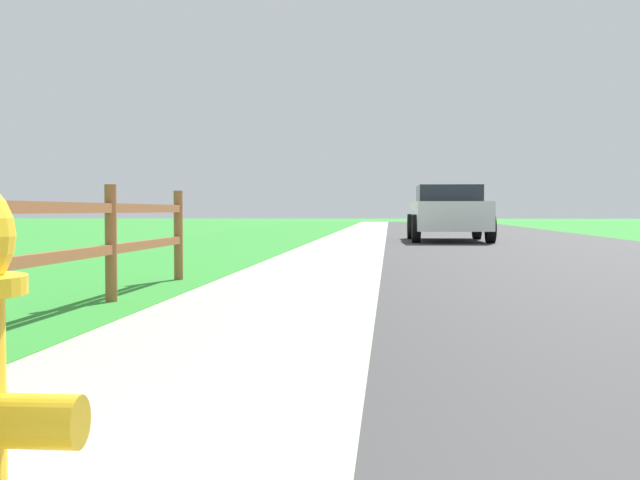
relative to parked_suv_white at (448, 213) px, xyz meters
The scene contains 5 objects.
ground_plane 3.15m from the parked_suv_white, 125.24° to the left, with size 120.00×120.00×0.00m, color #2F8B2F.
road_asphalt 4.88m from the parked_suv_white, 68.75° to the left, with size 7.00×66.00×0.01m, color #363636.
curb_concrete 6.59m from the parked_suv_white, 136.68° to the left, with size 6.00×66.00×0.01m, color #B7AE94.
grass_verge 7.74m from the parked_suv_white, 144.36° to the left, with size 5.00×66.00×0.00m, color #2F8B2F.
parked_suv_white is the anchor object (origin of this frame).
Camera 1 is at (0.11, -0.13, 0.86)m, focal length 44.72 mm.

